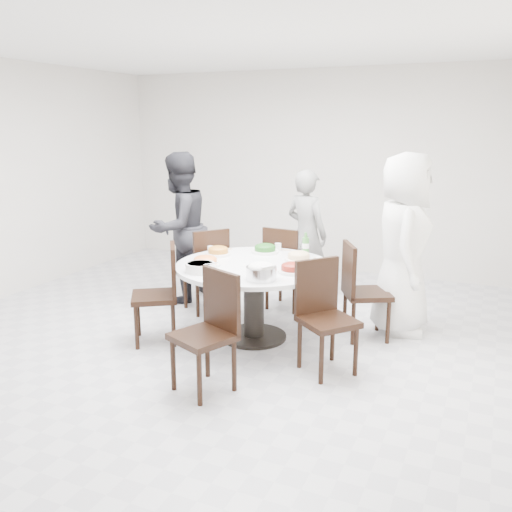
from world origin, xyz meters
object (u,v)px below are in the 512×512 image
at_px(diner_right, 403,244).
at_px(chair_n, 287,267).
at_px(dining_table, 254,301).
at_px(chair_ne, 367,291).
at_px(beverage_bottle, 306,244).
at_px(chair_nw, 205,269).
at_px(soup_bowl, 200,267).
at_px(diner_left, 179,228).
at_px(rice_bowl, 261,273).
at_px(chair_sw, 154,294).
at_px(chair_se, 328,319).
at_px(chair_s, 203,334).
at_px(diner_middle, 306,234).

bearing_deg(diner_right, chair_n, 69.04).
relative_size(chair_n, diner_right, 0.53).
bearing_deg(chair_n, dining_table, 96.75).
distance_m(chair_ne, diner_right, 0.59).
relative_size(chair_n, beverage_bottle, 3.95).
height_order(chair_ne, chair_nw, same).
height_order(chair_ne, soup_bowl, chair_ne).
relative_size(chair_ne, diner_left, 0.54).
xyz_separation_m(chair_nw, rice_bowl, (1.12, -0.98, 0.33)).
distance_m(chair_n, chair_sw, 1.66).
distance_m(diner_right, rice_bowl, 1.58).
height_order(chair_n, chair_nw, same).
height_order(chair_ne, diner_left, diner_left).
height_order(diner_right, rice_bowl, diner_right).
xyz_separation_m(chair_ne, chair_n, (-1.03, 0.53, 0.00)).
xyz_separation_m(chair_ne, chair_se, (-0.12, -0.89, 0.00)).
bearing_deg(rice_bowl, chair_se, 2.01).
xyz_separation_m(diner_left, rice_bowl, (1.57, -1.20, -0.07)).
bearing_deg(beverage_bottle, soup_bowl, -124.58).
bearing_deg(beverage_bottle, diner_left, 172.46).
bearing_deg(dining_table, beverage_bottle, 57.52).
distance_m(dining_table, chair_n, 0.99).
distance_m(chair_ne, beverage_bottle, 0.77).
height_order(dining_table, soup_bowl, soup_bowl).
xyz_separation_m(chair_se, rice_bowl, (-0.60, -0.02, 0.33)).
height_order(chair_n, chair_sw, same).
bearing_deg(chair_s, rice_bowl, 97.87).
height_order(chair_ne, chair_se, same).
distance_m(chair_s, diner_left, 2.38).
xyz_separation_m(chair_sw, diner_right, (2.10, 1.25, 0.42)).
bearing_deg(chair_n, soup_bowl, 83.02).
bearing_deg(rice_bowl, chair_n, 101.92).
bearing_deg(rice_bowl, chair_ne, 51.42).
xyz_separation_m(chair_ne, diner_left, (-2.30, 0.28, 0.40)).
xyz_separation_m(dining_table, chair_nw, (-0.84, 0.53, 0.10)).
xyz_separation_m(chair_se, diner_middle, (-0.86, 1.92, 0.29)).
bearing_deg(rice_bowl, chair_nw, 138.73).
relative_size(chair_ne, diner_right, 0.53).
bearing_deg(diner_middle, chair_sw, 85.97).
xyz_separation_m(chair_se, diner_left, (-2.17, 1.17, 0.40)).
distance_m(chair_n, diner_right, 1.38).
height_order(dining_table, diner_left, diner_left).
bearing_deg(diner_right, chair_ne, 128.75).
bearing_deg(diner_left, chair_s, 47.58).
relative_size(dining_table, beverage_bottle, 6.24).
height_order(chair_ne, chair_sw, same).
xyz_separation_m(dining_table, diner_middle, (0.02, 1.49, 0.39)).
relative_size(diner_middle, beverage_bottle, 6.40).
relative_size(diner_left, rice_bowl, 6.60).
bearing_deg(chair_s, dining_table, 117.11).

